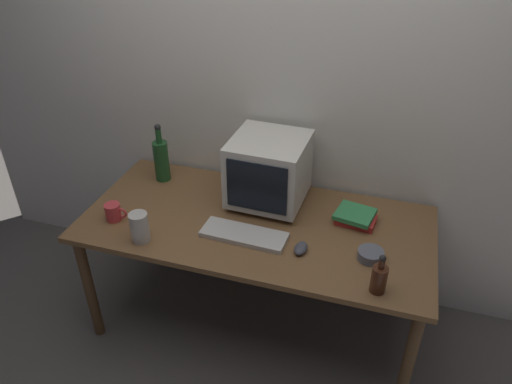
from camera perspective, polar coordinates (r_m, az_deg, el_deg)
The scene contains 12 objects.
ground_plane at distance 2.96m, azimuth 0.00°, elevation -14.68°, with size 6.00×6.00×0.00m, color #56514C.
back_wall at distance 2.62m, azimuth 3.13°, elevation 12.01°, with size 4.00×0.08×2.50m, color silver.
desk at distance 2.52m, azimuth 0.00°, elevation -4.83°, with size 1.77×0.83×0.71m.
crt_monitor at distance 2.53m, azimuth 1.50°, elevation 2.57°, with size 0.39×0.40×0.37m.
keyboard at distance 2.37m, azimuth -1.42°, elevation -5.03°, with size 0.42×0.15×0.02m, color beige.
computer_mouse at distance 2.29m, azimuth 5.28°, elevation -6.59°, with size 0.06×0.10×0.04m, color #3F3F47.
bottle_tall at distance 2.82m, azimuth -11.05°, elevation 3.81°, with size 0.09×0.09×0.35m.
bottle_short at distance 2.12m, azimuth 14.24°, elevation -9.76°, with size 0.07×0.07×0.19m.
book_stack at distance 2.51m, azimuth 11.58°, elevation -2.91°, with size 0.22×0.20×0.06m.
mug at distance 2.57m, azimuth -16.36°, elevation -2.27°, with size 0.12×0.08×0.09m.
cd_spindle at distance 2.30m, azimuth 13.30°, elevation -7.20°, with size 0.12×0.12×0.04m, color #595B66.
metal_canister at distance 2.38m, azimuth -13.51°, elevation -4.03°, with size 0.09×0.09×0.15m, color #B7B2A8.
Camera 1 is at (0.59, -1.91, 2.18)m, focal length 34.09 mm.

